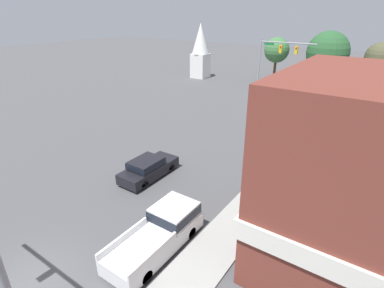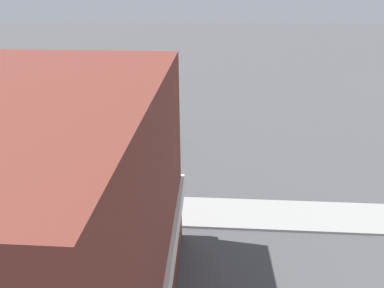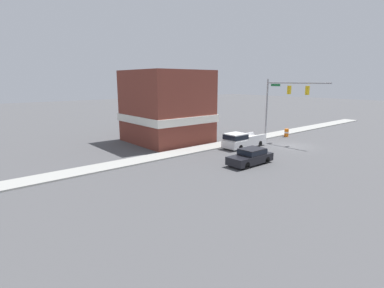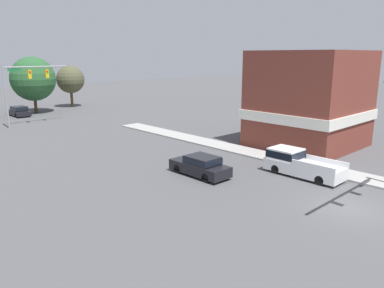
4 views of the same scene
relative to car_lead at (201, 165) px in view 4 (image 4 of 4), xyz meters
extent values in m
plane|color=#4C4C4F|center=(1.93, -9.92, -0.77)|extent=(200.00, 200.00, 0.00)
cylinder|color=gray|center=(-3.86, 28.32, 3.02)|extent=(0.22, 0.22, 7.57)
cylinder|color=gray|center=(-0.05, 28.32, 6.30)|extent=(7.61, 0.18, 0.18)
cube|color=gold|center=(-0.92, 28.32, 5.44)|extent=(0.36, 0.36, 1.05)
sphere|color=red|center=(-0.92, 28.12, 5.75)|extent=(0.22, 0.22, 0.22)
cube|color=gold|center=(1.22, 28.32, 5.44)|extent=(0.36, 0.36, 1.05)
sphere|color=red|center=(1.22, 28.12, 5.75)|extent=(0.22, 0.22, 0.22)
cube|color=#196B38|center=(-2.66, 28.32, 6.01)|extent=(1.40, 0.04, 0.30)
cylinder|color=black|center=(-0.82, 1.54, -0.44)|extent=(0.22, 0.66, 0.66)
cylinder|color=black|center=(0.82, 1.54, -0.44)|extent=(0.22, 0.66, 0.66)
cylinder|color=black|center=(-0.82, -1.35, -0.44)|extent=(0.22, 0.66, 0.66)
cylinder|color=black|center=(0.82, -1.35, -0.44)|extent=(0.22, 0.66, 0.66)
cube|color=black|center=(0.00, 0.10, -0.22)|extent=(1.87, 4.66, 0.74)
cube|color=black|center=(0.00, -0.18, 0.43)|extent=(1.72, 2.24, 0.56)
cube|color=black|center=(0.00, -0.18, 0.43)|extent=(1.74, 2.33, 0.39)
cylinder|color=black|center=(-0.56, 38.32, -0.44)|extent=(0.22, 0.66, 0.66)
cylinder|color=black|center=(1.12, 38.32, -0.44)|extent=(0.22, 0.66, 0.66)
cylinder|color=black|center=(-0.56, 35.56, -0.44)|extent=(0.22, 0.66, 0.66)
cylinder|color=black|center=(1.12, 35.56, -0.44)|extent=(0.22, 0.66, 0.66)
cube|color=black|center=(0.28, 36.94, -0.28)|extent=(1.90, 4.45, 0.63)
cube|color=black|center=(0.28, 36.67, 0.34)|extent=(1.75, 2.13, 0.59)
cube|color=black|center=(0.28, 36.67, 0.34)|extent=(1.77, 2.22, 0.42)
cylinder|color=black|center=(4.30, -3.46, -0.44)|extent=(0.22, 0.66, 0.66)
cylinder|color=black|center=(6.12, -3.46, -0.44)|extent=(0.22, 0.66, 0.66)
cylinder|color=black|center=(4.30, -6.93, -0.44)|extent=(0.22, 0.66, 0.66)
cylinder|color=black|center=(6.12, -6.93, -0.44)|extent=(0.22, 0.66, 0.66)
cube|color=white|center=(5.21, -5.20, -0.16)|extent=(2.03, 5.59, 0.85)
cube|color=white|center=(5.21, -3.66, 0.64)|extent=(1.93, 2.12, 0.76)
cube|color=black|center=(5.21, -3.66, 0.64)|extent=(1.95, 2.21, 0.53)
cube|color=white|center=(4.25, -6.41, 0.44)|extent=(0.12, 3.16, 0.35)
cube|color=white|center=(6.17, -6.41, 0.44)|extent=(0.12, 3.16, 0.35)
cube|color=brown|center=(13.96, -0.39, 3.66)|extent=(9.25, 8.74, 8.87)
cube|color=silver|center=(13.96, -0.39, 2.28)|extent=(9.55, 9.04, 0.90)
cylinder|color=#4C3823|center=(3.25, 38.30, 0.30)|extent=(0.44, 0.44, 2.15)
sphere|color=#28562D|center=(3.25, 38.30, 4.28)|extent=(6.45, 6.45, 6.45)
cylinder|color=#4C3823|center=(10.33, 40.97, 0.48)|extent=(0.44, 0.44, 2.51)
sphere|color=#4C4C33|center=(10.33, 40.97, 3.77)|extent=(4.51, 4.51, 4.51)
camera|label=1|loc=(13.26, -13.71, 10.27)|focal=28.00mm
camera|label=2|loc=(20.40, 5.10, 10.06)|focal=28.00mm
camera|label=3|loc=(-17.16, 21.41, 6.87)|focal=28.00mm
camera|label=4|loc=(-18.17, -18.22, 7.70)|focal=35.00mm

